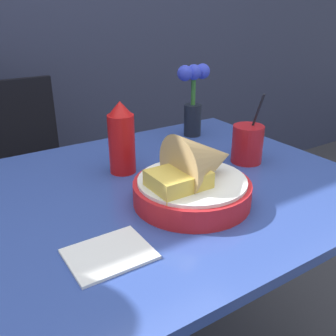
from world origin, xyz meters
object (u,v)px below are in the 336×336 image
object	(u,v)px
chair_far_window	(18,173)
food_basket	(196,178)
flower_vase	(193,96)
ketchup_bottle	(122,139)
drink_cup	(247,145)

from	to	relation	value
chair_far_window	food_basket	size ratio (longest dim) A/B	3.22
chair_far_window	flower_vase	world-z (taller)	flower_vase
food_basket	chair_far_window	bearing A→B (deg)	105.03
ketchup_bottle	flower_vase	world-z (taller)	flower_vase
food_basket	drink_cup	distance (m)	0.29
food_basket	ketchup_bottle	size ratio (longest dim) A/B	1.38
ketchup_bottle	drink_cup	world-z (taller)	drink_cup
chair_far_window	ketchup_bottle	size ratio (longest dim) A/B	4.45
drink_cup	flower_vase	distance (m)	0.30
flower_vase	food_basket	bearing A→B (deg)	-125.39
chair_far_window	drink_cup	bearing A→B (deg)	-56.54
ketchup_bottle	flower_vase	bearing A→B (deg)	23.50
chair_far_window	flower_vase	bearing A→B (deg)	-42.81
flower_vase	drink_cup	bearing A→B (deg)	-92.51
ketchup_bottle	drink_cup	xyz separation A→B (m)	(0.34, -0.13, -0.04)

